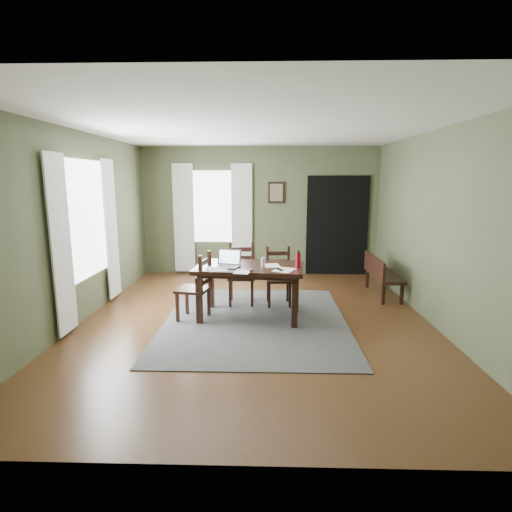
{
  "coord_description": "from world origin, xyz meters",
  "views": [
    {
      "loc": [
        0.17,
        -5.52,
        2.02
      ],
      "look_at": [
        0.0,
        0.3,
        0.9
      ],
      "focal_mm": 28.0,
      "sensor_mm": 36.0,
      "label": 1
    }
  ],
  "objects_px": {
    "bench": "(380,272)",
    "laptop": "(228,262)",
    "dining_table": "(250,272)",
    "chair_back_right": "(279,277)",
    "chair_end": "(196,288)",
    "water_bottle": "(298,260)",
    "chair_back_left": "(242,274)"
  },
  "relations": [
    {
      "from": "bench",
      "to": "laptop",
      "type": "bearing_deg",
      "value": 116.28
    },
    {
      "from": "dining_table",
      "to": "chair_back_right",
      "type": "distance_m",
      "value": 0.82
    },
    {
      "from": "chair_end",
      "to": "bench",
      "type": "relative_size",
      "value": 0.79
    },
    {
      "from": "chair_back_right",
      "to": "chair_end",
      "type": "bearing_deg",
      "value": -150.92
    },
    {
      "from": "water_bottle",
      "to": "chair_back_left",
      "type": "bearing_deg",
      "value": 136.68
    },
    {
      "from": "dining_table",
      "to": "chair_back_left",
      "type": "height_order",
      "value": "chair_back_left"
    },
    {
      "from": "dining_table",
      "to": "laptop",
      "type": "xyz_separation_m",
      "value": [
        -0.32,
        -0.05,
        0.16
      ]
    },
    {
      "from": "chair_back_right",
      "to": "laptop",
      "type": "bearing_deg",
      "value": -140.9
    },
    {
      "from": "dining_table",
      "to": "chair_back_left",
      "type": "distance_m",
      "value": 0.75
    },
    {
      "from": "chair_end",
      "to": "water_bottle",
      "type": "xyz_separation_m",
      "value": [
        1.46,
        0.01,
        0.41
      ]
    },
    {
      "from": "chair_end",
      "to": "chair_back_right",
      "type": "bearing_deg",
      "value": 134.01
    },
    {
      "from": "water_bottle",
      "to": "chair_end",
      "type": "bearing_deg",
      "value": -179.48
    },
    {
      "from": "chair_back_left",
      "to": "bench",
      "type": "xyz_separation_m",
      "value": [
        2.41,
        0.52,
        -0.07
      ]
    },
    {
      "from": "dining_table",
      "to": "chair_back_right",
      "type": "relative_size",
      "value": 1.75
    },
    {
      "from": "laptop",
      "to": "chair_back_left",
      "type": "bearing_deg",
      "value": 93.81
    },
    {
      "from": "dining_table",
      "to": "chair_back_left",
      "type": "relative_size",
      "value": 1.64
    },
    {
      "from": "bench",
      "to": "water_bottle",
      "type": "xyz_separation_m",
      "value": [
        -1.55,
        -1.33,
        0.48
      ]
    },
    {
      "from": "dining_table",
      "to": "bench",
      "type": "height_order",
      "value": "dining_table"
    },
    {
      "from": "bench",
      "to": "chair_back_right",
      "type": "bearing_deg",
      "value": 107.44
    },
    {
      "from": "chair_end",
      "to": "laptop",
      "type": "height_order",
      "value": "laptop"
    },
    {
      "from": "chair_back_right",
      "to": "bench",
      "type": "bearing_deg",
      "value": 13.8
    },
    {
      "from": "chair_back_left",
      "to": "water_bottle",
      "type": "height_order",
      "value": "water_bottle"
    },
    {
      "from": "laptop",
      "to": "water_bottle",
      "type": "distance_m",
      "value": 1.01
    },
    {
      "from": "chair_back_left",
      "to": "water_bottle",
      "type": "distance_m",
      "value": 1.25
    },
    {
      "from": "dining_table",
      "to": "water_bottle",
      "type": "xyz_separation_m",
      "value": [
        0.69,
        -0.11,
        0.21
      ]
    },
    {
      "from": "dining_table",
      "to": "bench",
      "type": "xyz_separation_m",
      "value": [
        2.24,
        1.22,
        -0.27
      ]
    },
    {
      "from": "chair_back_left",
      "to": "chair_end",
      "type": "bearing_deg",
      "value": -127.79
    },
    {
      "from": "chair_back_right",
      "to": "water_bottle",
      "type": "distance_m",
      "value": 0.91
    },
    {
      "from": "chair_end",
      "to": "laptop",
      "type": "xyz_separation_m",
      "value": [
        0.45,
        0.08,
        0.36
      ]
    },
    {
      "from": "chair_end",
      "to": "chair_back_left",
      "type": "distance_m",
      "value": 1.02
    },
    {
      "from": "laptop",
      "to": "water_bottle",
      "type": "relative_size",
      "value": 1.7
    },
    {
      "from": "dining_table",
      "to": "water_bottle",
      "type": "distance_m",
      "value": 0.73
    }
  ]
}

